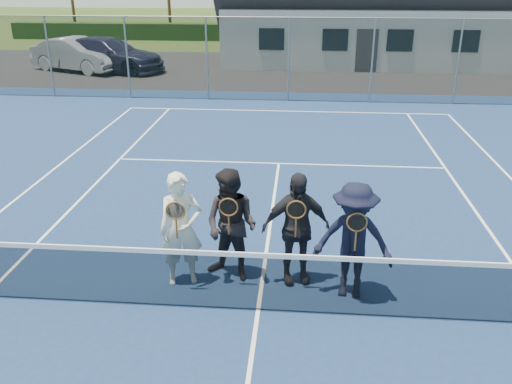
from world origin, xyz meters
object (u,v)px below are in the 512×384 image
Objects in this scene: player_b at (231,226)px; car_b at (78,55)px; tennis_net at (258,280)px; player_d at (353,241)px; player_a at (181,229)px; car_c at (108,55)px; player_c at (296,228)px.

car_b is at bearing 118.21° from player_b.
player_d is at bearing 22.60° from tennis_net.
player_a is 0.77m from player_b.
car_c is 20.44m from player_c.
tennis_net is 1.48m from player_a.
car_c is at bearing 114.59° from tennis_net.
car_b is 0.41× the size of tennis_net.
car_b is at bearing 118.21° from tennis_net.
tennis_net is at bearing -128.04° from car_b.
car_c is at bearing -66.09° from car_b.
player_c reaches higher than tennis_net.
player_c reaches higher than car_b.
player_b is at bearing 179.57° from player_c.
player_b is (0.74, 0.20, -0.00)m from player_a.
car_c is 3.05× the size of player_c.
player_c is (0.50, 0.91, 0.38)m from tennis_net.
tennis_net is (8.75, -19.13, -0.26)m from car_c.
car_b is 21.89m from player_d.
player_b is (8.26, -18.21, 0.12)m from car_c.
player_c is (1.73, 0.19, -0.00)m from player_a.
car_b is 2.65× the size of player_c.
player_c is 1.00× the size of player_d.
car_c reaches higher than tennis_net.
player_a is 1.74m from player_c.
player_a reaches higher than car_c.
player_c and player_d have the same top height.
tennis_net is 6.49× the size of player_d.
player_a is at bearing -165.11° from player_b.
player_a is 2.58m from player_d.
player_b is (9.77, -18.21, 0.14)m from car_b.
car_b is 2.65× the size of player_d.
player_a is at bearing -144.75° from car_c.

